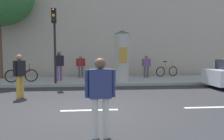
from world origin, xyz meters
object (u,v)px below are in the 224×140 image
object	(u,v)px
pedestrian_with_backpack	(20,72)
pedestrian_in_light_jacket	(100,91)
traffic_light	(54,33)
pedestrian_with_bag	(146,65)
poster_column	(122,55)
pedestrian_in_red_top	(81,65)
pedestrian_near_pole	(59,63)
bicycle_upright	(167,71)
bicycle_leaning	(22,75)

from	to	relation	value
pedestrian_with_backpack	pedestrian_in_light_jacket	size ratio (longest dim) A/B	1.03
traffic_light	pedestrian_with_bag	size ratio (longest dim) A/B	2.68
poster_column	pedestrian_in_red_top	bearing A→B (deg)	139.71
poster_column	pedestrian_with_backpack	xyz separation A→B (m)	(-4.67, -3.88, -0.64)
pedestrian_near_pole	bicycle_upright	size ratio (longest dim) A/B	1.02
pedestrian_with_backpack	pedestrian_with_bag	world-z (taller)	pedestrian_with_backpack
pedestrian_with_bag	pedestrian_near_pole	world-z (taller)	pedestrian_near_pole
pedestrian_in_light_jacket	bicycle_leaning	bearing A→B (deg)	116.05
poster_column	traffic_light	bearing A→B (deg)	-166.91
pedestrian_with_backpack	bicycle_upright	world-z (taller)	pedestrian_with_backpack
pedestrian_with_bag	bicycle_leaning	distance (m)	7.83
bicycle_leaning	pedestrian_in_red_top	bearing A→B (deg)	33.28
pedestrian_with_backpack	pedestrian_with_bag	distance (m)	8.57
pedestrian_with_bag	pedestrian_in_red_top	distance (m)	4.42
pedestrian_with_bag	pedestrian_in_red_top	size ratio (longest dim) A/B	0.99
traffic_light	pedestrian_with_bag	bearing A→B (deg)	24.22
poster_column	pedestrian_in_light_jacket	xyz separation A→B (m)	(-1.65, -8.43, -0.66)
pedestrian_in_light_jacket	bicycle_leaning	distance (m)	9.40
bicycle_leaning	poster_column	bearing A→B (deg)	-0.05
pedestrian_near_pole	bicycle_upright	distance (m)	7.41
pedestrian_with_bag	pedestrian_in_red_top	world-z (taller)	pedestrian_in_red_top
pedestrian_in_red_top	bicycle_leaning	bearing A→B (deg)	-146.72
bicycle_leaning	pedestrian_with_backpack	bearing A→B (deg)	-74.18
poster_column	pedestrian_with_bag	xyz separation A→B (m)	(1.87, 1.66, -0.66)
pedestrian_in_light_jacket	bicycle_upright	bearing A→B (deg)	64.12
pedestrian_near_pole	pedestrian_in_light_jacket	bearing A→B (deg)	-76.84
pedestrian_near_pole	poster_column	bearing A→B (deg)	-6.46
traffic_light	pedestrian_in_light_jacket	bearing A→B (deg)	-74.41
pedestrian_with_bag	bicycle_upright	world-z (taller)	pedestrian_with_bag
pedestrian_in_light_jacket	pedestrian_in_red_top	size ratio (longest dim) A/B	1.14
pedestrian_with_bag	bicycle_upright	size ratio (longest dim) A/B	0.86
pedestrian_near_pole	bicycle_leaning	bearing A→B (deg)	-168.56
pedestrian_with_backpack	pedestrian_with_bag	bearing A→B (deg)	40.23
traffic_light	poster_column	bearing A→B (deg)	13.09
pedestrian_in_light_jacket	pedestrian_near_pole	xyz separation A→B (m)	(-2.07, 8.85, 0.18)
poster_column	bicycle_leaning	distance (m)	5.88
bicycle_upright	traffic_light	bearing A→B (deg)	-157.54
pedestrian_near_pole	pedestrian_in_red_top	world-z (taller)	pedestrian_near_pole
pedestrian_with_backpack	pedestrian_near_pole	bearing A→B (deg)	77.48
poster_column	pedestrian_with_bag	distance (m)	2.58
bicycle_leaning	bicycle_upright	size ratio (longest dim) A/B	1.01
poster_column	bicycle_leaning	bearing A→B (deg)	179.95
pedestrian_with_bag	bicycle_upright	bearing A→B (deg)	15.92
traffic_light	pedestrian_with_backpack	distance (m)	3.63
poster_column	pedestrian_with_backpack	distance (m)	6.10
pedestrian_in_red_top	traffic_light	bearing A→B (deg)	-112.31
pedestrian_in_light_jacket	bicycle_upright	size ratio (longest dim) A/B	0.99
pedestrian_with_bag	bicycle_upright	distance (m)	1.72
pedestrian_with_backpack	bicycle_leaning	size ratio (longest dim) A/B	1.01
traffic_light	pedestrian_in_light_jacket	size ratio (longest dim) A/B	2.34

